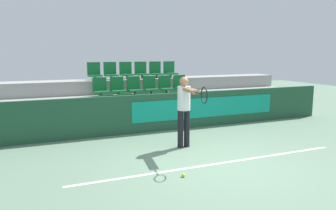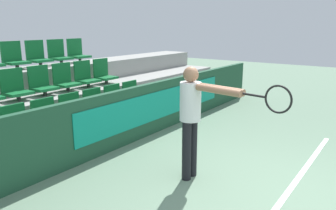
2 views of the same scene
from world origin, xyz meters
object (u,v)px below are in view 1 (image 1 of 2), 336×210
object	(u,v)px
stadium_chair_7	(118,88)
stadium_chair_17	(170,71)
stadium_chair_14	(126,72)
stadium_chair_9	(150,86)
stadium_chair_2	(143,105)
stadium_chair_13	(111,72)
stadium_chair_10	(166,86)
stadium_chair_15	(141,71)
stadium_chair_6	(100,88)
stadium_chair_0	(107,107)
stadium_chair_11	(180,85)
tennis_player	(185,105)
stadium_chair_16	(156,71)
tennis_ball	(183,175)
stadium_chair_3	(160,104)
stadium_chair_5	(192,101)
stadium_chair_4	(177,102)
stadium_chair_12	(94,72)
stadium_chair_8	(134,87)
stadium_chair_1	(126,106)

from	to	relation	value
stadium_chair_7	stadium_chair_17	bearing A→B (deg)	22.37
stadium_chair_14	stadium_chair_9	bearing A→B (deg)	-58.72
stadium_chair_2	stadium_chair_13	xyz separation A→B (m)	(-0.53, 1.74, 0.86)
stadium_chair_10	stadium_chair_15	distance (m)	1.11
stadium_chair_2	stadium_chair_15	xyz separation A→B (m)	(0.53, 1.74, 0.86)
stadium_chair_6	stadium_chair_14	distance (m)	1.44
stadium_chair_0	stadium_chair_11	size ratio (longest dim) A/B	1.00
stadium_chair_6	tennis_player	xyz separation A→B (m)	(1.22, -3.28, -0.09)
stadium_chair_13	stadium_chair_16	bearing A→B (deg)	0.00
stadium_chair_14	tennis_ball	xyz separation A→B (m)	(-0.63, -5.72, -1.48)
stadium_chair_10	stadium_chair_3	bearing A→B (deg)	-121.28
stadium_chair_3	stadium_chair_5	bearing A→B (deg)	0.00
stadium_chair_4	stadium_chair_6	xyz separation A→B (m)	(-2.12, 0.87, 0.43)
stadium_chair_9	stadium_chair_12	xyz separation A→B (m)	(-1.59, 0.87, 0.43)
tennis_player	tennis_ball	bearing A→B (deg)	-108.33
stadium_chair_9	stadium_chair_10	distance (m)	0.53
stadium_chair_5	stadium_chair_15	size ratio (longest dim) A/B	1.00
stadium_chair_13	stadium_chair_17	bearing A→B (deg)	0.00
stadium_chair_13	tennis_player	distance (m)	4.24
stadium_chair_14	stadium_chair_15	bearing A→B (deg)	0.00
stadium_chair_5	tennis_player	xyz separation A→B (m)	(-1.43, -2.41, 0.34)
stadium_chair_15	stadium_chair_8	bearing A→B (deg)	-121.28
stadium_chair_5	stadium_chair_6	xyz separation A→B (m)	(-2.64, 0.87, 0.43)
stadium_chair_8	stadium_chair_16	size ratio (longest dim) A/B	1.00
stadium_chair_9	tennis_player	size ratio (longest dim) A/B	0.34
stadium_chair_7	stadium_chair_9	xyz separation A→B (m)	(1.06, 0.00, 0.00)
stadium_chair_3	stadium_chair_15	bearing A→B (deg)	90.00
stadium_chair_9	stadium_chair_0	bearing A→B (deg)	-151.24
stadium_chair_3	stadium_chair_7	world-z (taller)	stadium_chair_7
stadium_chair_7	tennis_ball	world-z (taller)	stadium_chair_7
stadium_chair_4	stadium_chair_7	size ratio (longest dim) A/B	1.00
stadium_chair_2	stadium_chair_15	world-z (taller)	stadium_chair_15
stadium_chair_2	stadium_chair_9	size ratio (longest dim) A/B	1.00
stadium_chair_10	stadium_chair_14	bearing A→B (deg)	140.54
stadium_chair_12	stadium_chair_17	world-z (taller)	same
stadium_chair_5	stadium_chair_14	bearing A→B (deg)	132.34
stadium_chair_6	stadium_chair_15	bearing A→B (deg)	28.76
stadium_chair_9	tennis_player	world-z (taller)	tennis_player
stadium_chair_7	stadium_chair_17	distance (m)	2.33
stadium_chair_8	stadium_chair_14	distance (m)	0.97
stadium_chair_3	stadium_chair_11	xyz separation A→B (m)	(1.06, 0.87, 0.43)
stadium_chair_9	stadium_chair_11	bearing A→B (deg)	0.00
stadium_chair_1	stadium_chair_6	distance (m)	1.11
stadium_chair_10	tennis_ball	distance (m)	5.24
stadium_chair_5	stadium_chair_8	xyz separation A→B (m)	(-1.59, 0.87, 0.43)
stadium_chair_11	stadium_chair_0	bearing A→B (deg)	-161.78
stadium_chair_3	stadium_chair_17	world-z (taller)	stadium_chair_17
stadium_chair_16	stadium_chair_11	bearing A→B (deg)	-58.72
stadium_chair_14	stadium_chair_5	bearing A→B (deg)	-47.66
stadium_chair_1	stadium_chair_0	bearing A→B (deg)	180.00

